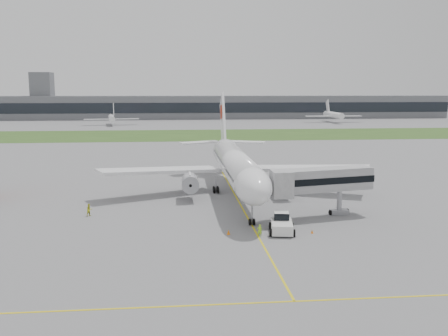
{
  "coord_description": "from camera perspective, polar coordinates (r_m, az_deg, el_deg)",
  "views": [
    {
      "loc": [
        -10.23,
        -80.89,
        18.67
      ],
      "look_at": [
        -2.21,
        2.0,
        5.3
      ],
      "focal_mm": 40.0,
      "sensor_mm": 36.0,
      "label": 1
    }
  ],
  "objects": [
    {
      "name": "safety_cone_left",
      "position": [
        64.79,
        0.52,
        -7.35
      ],
      "size": [
        0.44,
        0.44,
        0.61
      ],
      "primitive_type": "cone",
      "color": "orange",
      "rests_on": "ground"
    },
    {
      "name": "control_tower",
      "position": [
        323.44,
        -19.88,
        5.27
      ],
      "size": [
        12.0,
        12.0,
        56.0
      ],
      "primitive_type": null,
      "color": "slate",
      "rests_on": "ground"
    },
    {
      "name": "ground_crew_near",
      "position": [
        63.97,
        4.1,
        -7.13
      ],
      "size": [
        0.61,
        0.43,
        1.59
      ],
      "primitive_type": "imported",
      "rotation": [
        0.0,
        0.0,
        3.06
      ],
      "color": "#B0F929",
      "rests_on": "ground"
    },
    {
      "name": "safety_cone_right",
      "position": [
        66.26,
        10.03,
        -7.16
      ],
      "size": [
        0.36,
        0.36,
        0.5
      ],
      "primitive_type": "cone",
      "color": "orange",
      "rests_on": "ground"
    },
    {
      "name": "distant_aircraft_left",
      "position": [
        261.51,
        -12.71,
        4.81
      ],
      "size": [
        30.67,
        27.95,
        10.49
      ],
      "primitive_type": null,
      "rotation": [
        0.0,
        0.0,
        0.15
      ],
      "color": "white",
      "rests_on": "ground"
    },
    {
      "name": "jet_bridge",
      "position": [
        73.03,
        10.58,
        -1.44
      ],
      "size": [
        15.78,
        7.64,
        7.41
      ],
      "rotation": [
        0.0,
        0.0,
        0.22
      ],
      "color": "#B0AFB2",
      "rests_on": "ground"
    },
    {
      "name": "ground",
      "position": [
        83.64,
        1.65,
        -3.78
      ],
      "size": [
        600.0,
        600.0,
        0.0
      ],
      "primitive_type": "plane",
      "color": "gray",
      "rests_on": "ground"
    },
    {
      "name": "ground_crew_far",
      "position": [
        76.34,
        -15.14,
        -4.65
      ],
      "size": [
        1.12,
        1.09,
        1.82
      ],
      "primitive_type": "imported",
      "rotation": [
        0.0,
        0.0,
        0.69
      ],
      "color": "gold",
      "rests_on": "ground"
    },
    {
      "name": "grass_strip",
      "position": [
        202.01,
        -2.6,
        3.81
      ],
      "size": [
        600.0,
        50.0,
        0.02
      ],
      "primitive_type": "cube",
      "color": "#2B4B1C",
      "rests_on": "ground"
    },
    {
      "name": "apron_markings",
      "position": [
        78.82,
        2.1,
        -4.59
      ],
      "size": [
        70.0,
        70.0,
        0.04
      ],
      "primitive_type": null,
      "color": "yellow",
      "rests_on": "ground"
    },
    {
      "name": "terminal_building",
      "position": [
        311.15,
        -3.66,
        6.95
      ],
      "size": [
        320.0,
        22.3,
        14.0
      ],
      "color": "slate",
      "rests_on": "ground"
    },
    {
      "name": "distant_aircraft_right",
      "position": [
        282.19,
        12.37,
        5.12
      ],
      "size": [
        31.1,
        27.44,
        11.89
      ],
      "primitive_type": null,
      "rotation": [
        0.0,
        0.0,
        -0.0
      ],
      "color": "white",
      "rests_on": "ground"
    },
    {
      "name": "airliner",
      "position": [
        87.34,
        1.26,
        0.55
      ],
      "size": [
        48.13,
        53.95,
        17.88
      ],
      "color": "white",
      "rests_on": "ground"
    },
    {
      "name": "pushback_tug",
      "position": [
        66.0,
        6.61,
        -6.35
      ],
      "size": [
        3.88,
        5.17,
        2.45
      ],
      "rotation": [
        0.0,
        0.0,
        -0.16
      ],
      "color": "silver",
      "rests_on": "ground"
    }
  ]
}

